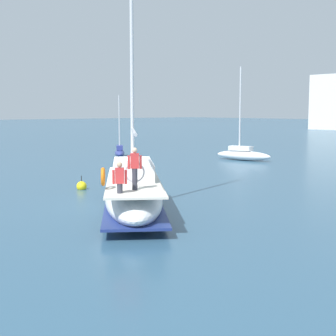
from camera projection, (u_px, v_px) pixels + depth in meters
ground_plane at (124, 204)px, 23.47m from camera, size 400.00×400.00×0.00m
main_sailboat at (133, 192)px, 21.37m from camera, size 9.13×7.67×13.19m
moored_sloop_far at (243, 154)px, 43.73m from camera, size 5.36×2.23×8.17m
moored_cutter_left at (120, 152)px, 47.53m from camera, size 3.71×3.02×5.82m
mooring_buoy at (82, 186)px, 27.76m from camera, size 0.57×0.57×0.89m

